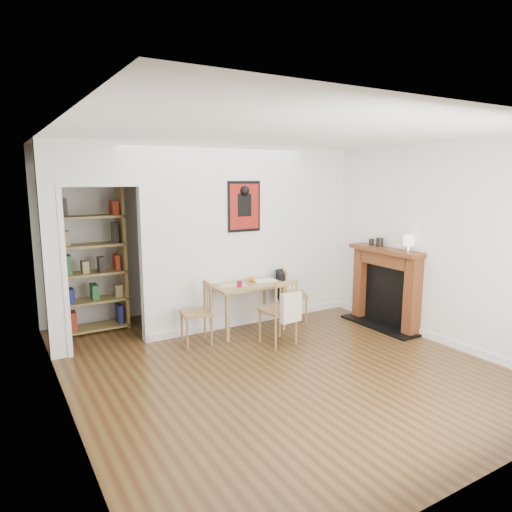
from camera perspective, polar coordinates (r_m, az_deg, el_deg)
ground at (r=5.59m, az=1.81°, el=-12.95°), size 5.20×5.20×0.00m
room_shell at (r=6.43m, az=-3.86°, el=2.08°), size 5.20×5.20×5.20m
dining_table at (r=6.44m, az=-1.17°, el=-4.18°), size 1.00×0.64×0.68m
chair_left at (r=6.04m, az=-7.51°, el=-7.13°), size 0.47×0.47×0.82m
chair_right at (r=6.91m, az=4.59°, el=-4.81°), size 0.57×0.53×0.81m
chair_front at (r=5.99m, az=2.84°, el=-6.85°), size 0.48×0.53×0.88m
bookshelf at (r=6.76m, az=-19.77°, el=-0.39°), size 0.88×0.35×2.09m
fireplace at (r=6.92m, az=15.94°, el=-3.47°), size 0.45×1.25×1.16m
red_glass at (r=6.22m, az=-2.08°, el=-3.49°), size 0.07×0.07×0.09m
orange_fruit at (r=6.51m, az=-0.55°, el=-2.88°), size 0.09×0.09×0.09m
placemat at (r=6.36m, az=-2.96°, el=-3.61°), size 0.43×0.36×0.00m
notebook at (r=6.58m, az=0.99°, el=-3.07°), size 0.33×0.25×0.02m
mantel_lamp at (r=6.53m, az=18.53°, el=1.78°), size 0.15×0.15×0.24m
ceramic_jar_a at (r=6.91m, az=15.21°, el=1.68°), size 0.11×0.11×0.13m
ceramic_jar_b at (r=7.03m, az=14.22°, el=1.73°), size 0.08×0.08×0.10m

